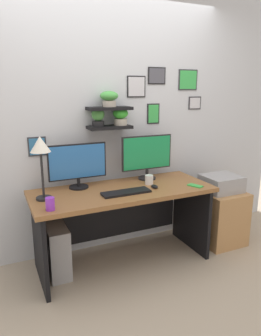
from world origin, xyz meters
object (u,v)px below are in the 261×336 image
object	(u,v)px
keyboard	(126,192)
printer	(221,183)
coffee_mug	(149,180)
monitor_left	(78,164)
drawer_cabinet	(219,216)
pen_cup	(50,204)
computer_mouse	(155,186)
cell_phone	(195,186)
monitor_right	(147,155)
desk_lamp	(41,150)
desk	(121,208)
computer_tower_left	(57,250)

from	to	relation	value
keyboard	printer	distance (m)	1.17
coffee_mug	monitor_left	bearing A→B (deg)	164.60
drawer_cabinet	pen_cup	bearing A→B (deg)	-173.33
monitor_left	coffee_mug	size ratio (longest dim) A/B	6.05
computer_mouse	coffee_mug	distance (m)	0.13
monitor_left	cell_phone	bearing A→B (deg)	-22.43
coffee_mug	pen_cup	size ratio (longest dim) A/B	0.90
cell_phone	printer	distance (m)	0.51
monitor_right	computer_mouse	xyz separation A→B (m)	(-0.08, -0.31, -0.23)
desk_lamp	drawer_cabinet	distance (m)	2.04
desk_lamp	pen_cup	xyz separation A→B (m)	(0.00, -0.27, -0.37)
monitor_right	printer	distance (m)	0.88
monitor_left	monitor_right	bearing A→B (deg)	0.00
monitor_left	cell_phone	xyz separation A→B (m)	(1.02, -0.42, -0.22)
desk_lamp	coffee_mug	world-z (taller)	desk_lamp
desk_lamp	monitor_left	bearing A→B (deg)	28.68
monitor_right	desk	bearing A→B (deg)	-155.74
monitor_left	keyboard	bearing A→B (deg)	-45.31
monitor_left	cell_phone	size ratio (longest dim) A/B	3.89
monitor_left	pen_cup	xyz separation A→B (m)	(-0.35, -0.46, -0.18)
desk	monitor_left	world-z (taller)	monitor_left
computer_mouse	desk_lamp	bearing A→B (deg)	173.20
monitor_right	computer_tower_left	xyz separation A→B (m)	(-0.98, -0.13, -0.76)
computer_mouse	pen_cup	xyz separation A→B (m)	(-0.99, -0.15, 0.04)
pen_cup	computer_tower_left	bearing A→B (deg)	75.36
desk_lamp	drawer_cabinet	bearing A→B (deg)	-1.57
keyboard	computer_tower_left	size ratio (longest dim) A/B	0.95
monitor_right	coffee_mug	xyz separation A→B (m)	(-0.07, -0.18, -0.20)
monitor_right	printer	size ratio (longest dim) A/B	1.43
monitor_left	coffee_mug	xyz separation A→B (m)	(0.65, -0.18, -0.18)
keyboard	cell_phone	world-z (taller)	keyboard
cell_phone	pen_cup	size ratio (longest dim) A/B	1.40
keyboard	cell_phone	bearing A→B (deg)	-6.76
drawer_cabinet	printer	size ratio (longest dim) A/B	1.53
desk	pen_cup	distance (m)	0.81
monitor_left	coffee_mug	distance (m)	0.70
keyboard	monitor_left	bearing A→B (deg)	134.69
monitor_right	keyboard	world-z (taller)	monitor_right
monitor_left	desk_lamp	distance (m)	0.44
keyboard	cell_phone	xyz separation A→B (m)	(0.68, -0.08, -0.01)
monitor_right	computer_tower_left	bearing A→B (deg)	-172.26
desk_lamp	pen_cup	bearing A→B (deg)	-89.29
computer_mouse	cell_phone	world-z (taller)	computer_mouse
computer_mouse	computer_tower_left	bearing A→B (deg)	168.94
computer_mouse	computer_tower_left	xyz separation A→B (m)	(-0.90, 0.18, -0.53)
desk	computer_mouse	world-z (taller)	computer_mouse
printer	computer_tower_left	world-z (taller)	printer
monitor_right	keyboard	size ratio (longest dim) A/B	1.24
printer	keyboard	bearing A→B (deg)	-175.17
pen_cup	monitor_left	bearing A→B (deg)	52.80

